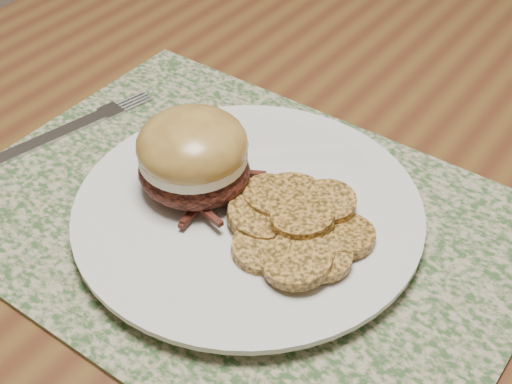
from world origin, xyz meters
TOP-DOWN VIEW (x-y plane):
  - placemat at (-0.30, -0.21)m, footprint 0.45×0.33m
  - dinner_plate at (-0.29, -0.21)m, footprint 0.26×0.26m
  - pork_sandwich at (-0.34, -0.22)m, footprint 0.10×0.10m
  - roasted_potatoes at (-0.24, -0.21)m, footprint 0.12×0.13m
  - fork at (-0.50, -0.21)m, footprint 0.06×0.17m

SIDE VIEW (x-z plane):
  - placemat at x=-0.30m, z-range 0.75..0.75m
  - fork at x=-0.50m, z-range 0.75..0.76m
  - dinner_plate at x=-0.29m, z-range 0.75..0.77m
  - roasted_potatoes at x=-0.24m, z-range 0.76..0.79m
  - pork_sandwich at x=-0.34m, z-range 0.77..0.84m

